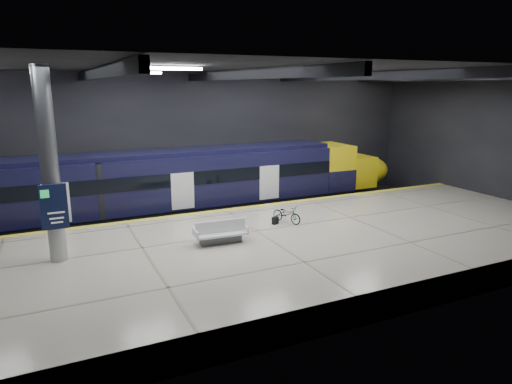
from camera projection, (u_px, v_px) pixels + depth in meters
ground at (248, 247)px, 21.09m from camera, size 30.00×30.00×0.00m
room_shell at (247, 123)px, 19.78m from camera, size 30.10×16.10×8.05m
platform at (273, 254)px, 18.76m from camera, size 30.00×11.00×1.10m
safety_strip at (226, 210)px, 23.26m from camera, size 30.00×0.40×0.01m
rails at (208, 216)px, 25.91m from camera, size 30.00×1.52×0.16m
train at (153, 187)px, 24.20m from camera, size 29.40×2.84×3.79m
bench at (221, 235)px, 18.36m from camera, size 2.19×1.04×0.94m
bicycle at (287, 214)px, 21.05m from camera, size 1.13×1.64×0.82m
pannier_bag at (275, 220)px, 20.86m from camera, size 0.35×0.28×0.35m
info_column at (50, 169)px, 15.85m from camera, size 0.90×0.78×6.90m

